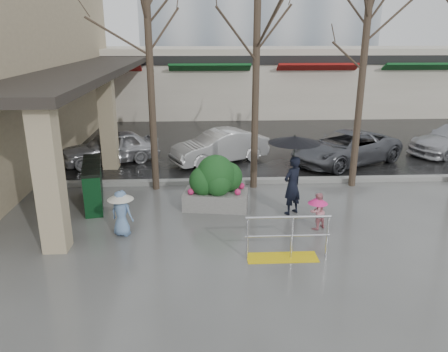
{
  "coord_description": "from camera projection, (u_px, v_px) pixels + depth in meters",
  "views": [
    {
      "loc": [
        -0.46,
        -9.93,
        4.85
      ],
      "look_at": [
        0.08,
        0.85,
        1.3
      ],
      "focal_mm": 35.0,
      "sensor_mm": 36.0,
      "label": 1
    }
  ],
  "objects": [
    {
      "name": "tree_mideast",
      "position": [
        366.0,
        32.0,
        13.07
      ],
      "size": [
        3.2,
        3.2,
        6.5
      ],
      "color": "#382B21",
      "rests_on": "ground"
    },
    {
      "name": "car_a",
      "position": [
        110.0,
        147.0,
        16.93
      ],
      "size": [
        3.99,
        2.79,
        1.26
      ],
      "primitive_type": "imported",
      "rotation": [
        0.0,
        0.0,
        -1.18
      ],
      "color": "#A8A9AD",
      "rests_on": "ground"
    },
    {
      "name": "curb",
      "position": [
        217.0,
        181.0,
        14.73
      ],
      "size": [
        120.0,
        0.3,
        0.15
      ],
      "primitive_type": "cube",
      "color": "gray",
      "rests_on": "ground"
    },
    {
      "name": "ground",
      "position": [
        222.0,
        236.0,
        10.96
      ],
      "size": [
        120.0,
        120.0,
        0.0
      ],
      "primitive_type": "plane",
      "color": "#51514F",
      "rests_on": "ground"
    },
    {
      "name": "car_c",
      "position": [
        346.0,
        147.0,
        16.88
      ],
      "size": [
        4.98,
        4.02,
        1.26
      ],
      "primitive_type": "imported",
      "rotation": [
        0.0,
        0.0,
        -1.07
      ],
      "color": "#5A5C62",
      "rests_on": "ground"
    },
    {
      "name": "child_blue",
      "position": [
        121.0,
        209.0,
        10.8
      ],
      "size": [
        0.68,
        0.65,
        1.18
      ],
      "rotation": [
        0.0,
        0.0,
        2.75
      ],
      "color": "#678AB8",
      "rests_on": "ground"
    },
    {
      "name": "car_b",
      "position": [
        220.0,
        147.0,
        17.01
      ],
      "size": [
        4.02,
        2.91,
        1.26
      ],
      "primitive_type": "imported",
      "rotation": [
        0.0,
        0.0,
        -1.1
      ],
      "color": "silver",
      "rests_on": "ground"
    },
    {
      "name": "pillar_back",
      "position": [
        108.0,
        122.0,
        15.92
      ],
      "size": [
        0.55,
        0.55,
        3.5
      ],
      "primitive_type": "cube",
      "color": "tan",
      "rests_on": "ground"
    },
    {
      "name": "canopy_slab",
      "position": [
        91.0,
        66.0,
        17.19
      ],
      "size": [
        2.8,
        18.0,
        0.25
      ],
      "primitive_type": "cube",
      "color": "#2D2823",
      "rests_on": "pillar_front"
    },
    {
      "name": "street_asphalt",
      "position": [
        208.0,
        103.0,
        31.83
      ],
      "size": [
        120.0,
        36.0,
        0.01
      ],
      "primitive_type": "cube",
      "color": "black",
      "rests_on": "ground"
    },
    {
      "name": "planter",
      "position": [
        216.0,
        183.0,
        12.48
      ],
      "size": [
        1.94,
        1.17,
        1.59
      ],
      "rotation": [
        0.0,
        0.0,
        -0.15
      ],
      "color": "slate",
      "rests_on": "ground"
    },
    {
      "name": "child_pink",
      "position": [
        317.0,
        209.0,
        11.2
      ],
      "size": [
        0.6,
        0.57,
        0.98
      ],
      "rotation": [
        0.0,
        0.0,
        3.7
      ],
      "color": "pink",
      "rests_on": "ground"
    },
    {
      "name": "handrail",
      "position": [
        285.0,
        243.0,
        9.77
      ],
      "size": [
        1.9,
        0.5,
        1.03
      ],
      "color": "yellow",
      "rests_on": "ground"
    },
    {
      "name": "woman",
      "position": [
        293.0,
        164.0,
        11.88
      ],
      "size": [
        1.41,
        1.41,
        2.27
      ],
      "rotation": [
        0.0,
        0.0,
        3.78
      ],
      "color": "black",
      "rests_on": "ground"
    },
    {
      "name": "tree_west",
      "position": [
        148.0,
        24.0,
        12.69
      ],
      "size": [
        3.2,
        3.2,
        6.8
      ],
      "color": "#382B21",
      "rests_on": "ground"
    },
    {
      "name": "pillar_front",
      "position": [
        49.0,
        179.0,
        9.75
      ],
      "size": [
        0.55,
        0.55,
        3.5
      ],
      "primitive_type": "cube",
      "color": "tan",
      "rests_on": "ground"
    },
    {
      "name": "tree_midwest",
      "position": [
        257.0,
        19.0,
        12.8
      ],
      "size": [
        3.2,
        3.2,
        7.0
      ],
      "color": "#382B21",
      "rests_on": "ground"
    },
    {
      "name": "storefront_row",
      "position": [
        241.0,
        80.0,
        27.47
      ],
      "size": [
        34.0,
        6.74,
        4.0
      ],
      "color": "beige",
      "rests_on": "ground"
    },
    {
      "name": "news_boxes",
      "position": [
        93.0,
        184.0,
        12.81
      ],
      "size": [
        0.96,
        2.29,
        1.25
      ],
      "rotation": [
        0.0,
        0.0,
        0.21
      ],
      "color": "#0D3B1A",
      "rests_on": "ground"
    }
  ]
}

